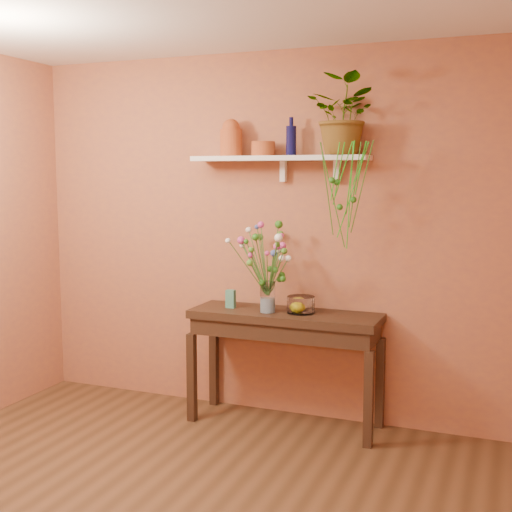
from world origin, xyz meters
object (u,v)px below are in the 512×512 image
(terracotta_jug, at_px, (231,138))
(glass_vase, at_px, (268,299))
(spider_plant, at_px, (345,115))
(glass_bowl, at_px, (301,305))
(blue_bottle, at_px, (291,140))
(bouquet, at_px, (268,251))
(sideboard, at_px, (285,328))

(terracotta_jug, xyz_separation_m, glass_vase, (0.36, -0.18, -1.14))
(spider_plant, xyz_separation_m, glass_bowl, (-0.28, -0.08, -1.32))
(blue_bottle, bearing_deg, spider_plant, -6.48)
(glass_vase, bearing_deg, spider_plant, 15.86)
(spider_plant, relative_size, glass_vase, 2.39)
(blue_bottle, height_order, bouquet, blue_bottle)
(terracotta_jug, distance_m, blue_bottle, 0.46)
(terracotta_jug, xyz_separation_m, spider_plant, (0.86, -0.04, 0.14))
(glass_bowl, bearing_deg, spider_plant, 15.43)
(blue_bottle, xyz_separation_m, glass_bowl, (0.12, -0.12, -1.16))
(spider_plant, distance_m, bouquet, 1.08)
(blue_bottle, xyz_separation_m, spider_plant, (0.40, -0.05, 0.16))
(sideboard, distance_m, terracotta_jug, 1.44)
(glass_vase, height_order, bouquet, bouquet)
(glass_vase, bearing_deg, terracotta_jug, 153.19)
(glass_vase, distance_m, glass_bowl, 0.24)
(blue_bottle, bearing_deg, glass_vase, -118.80)
(glass_bowl, bearing_deg, glass_vase, -163.61)
(sideboard, bearing_deg, blue_bottle, 92.88)
(glass_bowl, bearing_deg, sideboard, -176.32)
(bouquet, xyz_separation_m, glass_bowl, (0.23, 0.06, -0.38))
(terracotta_jug, bearing_deg, glass_bowl, -11.06)
(blue_bottle, bearing_deg, sideboard, -87.12)
(glass_vase, xyz_separation_m, glass_bowl, (0.23, 0.07, -0.04))
(glass_bowl, bearing_deg, bouquet, -165.94)
(spider_plant, height_order, glass_vase, spider_plant)
(glass_vase, bearing_deg, glass_bowl, 16.39)
(sideboard, relative_size, terracotta_jug, 5.04)
(sideboard, relative_size, glass_vase, 6.14)
(sideboard, height_order, glass_vase, glass_vase)
(terracotta_jug, height_order, glass_vase, terracotta_jug)
(sideboard, xyz_separation_m, blue_bottle, (-0.01, 0.13, 1.34))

